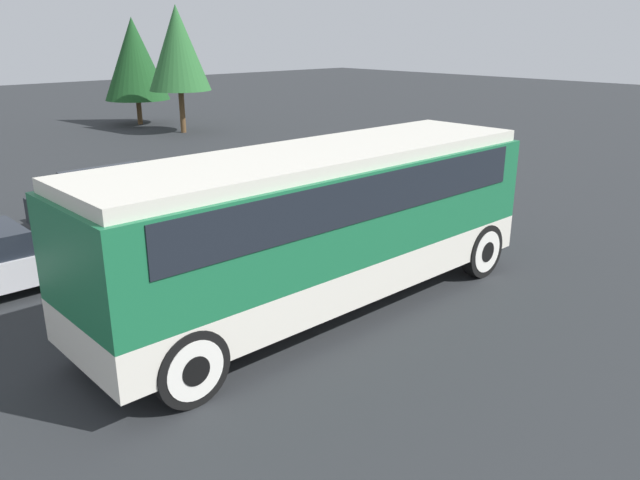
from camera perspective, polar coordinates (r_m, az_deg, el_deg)
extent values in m
plane|color=#26282B|center=(12.15, 0.00, -6.25)|extent=(120.00, 120.00, 0.00)
cube|color=silver|center=(11.81, 0.00, -2.48)|extent=(9.34, 2.50, 0.71)
cube|color=#19663D|center=(11.44, 0.00, 3.09)|extent=(9.34, 2.50, 1.67)
cube|color=black|center=(11.34, 0.00, 5.08)|extent=(8.22, 2.54, 0.75)
cube|color=beige|center=(11.23, 0.00, 7.73)|extent=(9.15, 2.30, 0.22)
cube|color=#19663D|center=(14.85, 12.94, 5.28)|extent=(0.36, 2.40, 1.90)
cylinder|color=black|center=(13.95, 14.58, -0.92)|extent=(1.17, 0.28, 1.17)
cylinder|color=silver|center=(13.95, 14.58, -0.92)|extent=(0.91, 0.30, 0.91)
cylinder|color=black|center=(13.95, 14.58, -0.92)|extent=(0.45, 0.32, 0.45)
cylinder|color=black|center=(15.22, 7.40, 1.15)|extent=(1.17, 0.28, 1.17)
cylinder|color=silver|center=(15.22, 7.40, 1.15)|extent=(0.91, 0.30, 0.91)
cylinder|color=black|center=(15.22, 7.40, 1.15)|extent=(0.45, 0.32, 0.45)
cylinder|color=black|center=(9.17, -11.76, -11.32)|extent=(1.17, 0.28, 1.17)
cylinder|color=silver|center=(9.17, -11.76, -11.32)|extent=(0.91, 0.30, 0.91)
cylinder|color=black|center=(9.17, -11.76, -11.32)|extent=(0.45, 0.32, 0.45)
cylinder|color=black|center=(11.00, -18.04, -6.63)|extent=(1.17, 0.28, 1.17)
cylinder|color=silver|center=(11.00, -18.04, -6.63)|extent=(0.91, 0.30, 0.91)
cylinder|color=black|center=(11.00, -18.04, -6.63)|extent=(0.45, 0.32, 0.45)
cube|color=black|center=(18.33, -17.79, 3.36)|extent=(4.57, 1.74, 0.69)
cube|color=black|center=(18.12, -18.50, 5.17)|extent=(2.38, 1.57, 0.57)
cylinder|color=black|center=(18.57, -11.49, 3.21)|extent=(0.60, 0.22, 0.60)
cylinder|color=black|center=(18.57, -11.49, 3.21)|extent=(0.23, 0.26, 0.23)
cylinder|color=black|center=(19.89, -13.87, 4.05)|extent=(0.60, 0.22, 0.60)
cylinder|color=black|center=(19.89, -13.87, 4.05)|extent=(0.23, 0.26, 0.23)
cylinder|color=black|center=(17.03, -22.17, 0.79)|extent=(0.60, 0.22, 0.60)
cylinder|color=black|center=(17.03, -22.17, 0.79)|extent=(0.23, 0.26, 0.23)
cylinder|color=black|center=(18.45, -23.95, 1.86)|extent=(0.60, 0.22, 0.60)
cylinder|color=black|center=(18.45, -23.95, 1.86)|extent=(0.23, 0.26, 0.23)
cube|color=maroon|center=(16.30, -13.35, 1.73)|extent=(4.58, 1.82, 0.57)
cube|color=black|center=(16.06, -14.06, 3.57)|extent=(2.38, 1.63, 0.59)
cylinder|color=black|center=(16.66, -6.35, 1.74)|extent=(0.62, 0.22, 0.62)
cylinder|color=black|center=(16.66, -6.35, 1.74)|extent=(0.24, 0.26, 0.24)
cylinder|color=black|center=(17.95, -9.49, 2.83)|extent=(0.62, 0.22, 0.62)
cylinder|color=black|center=(17.95, -9.49, 2.83)|extent=(0.24, 0.26, 0.24)
cylinder|color=black|center=(14.88, -17.88, -1.15)|extent=(0.62, 0.22, 0.62)
cylinder|color=black|center=(14.88, -17.88, -1.15)|extent=(0.24, 0.26, 0.24)
cylinder|color=black|center=(16.31, -20.38, 0.29)|extent=(0.62, 0.22, 0.62)
cylinder|color=black|center=(16.31, -20.38, 0.29)|extent=(0.24, 0.26, 0.24)
cylinder|color=black|center=(13.99, -21.53, -2.67)|extent=(0.69, 0.22, 0.69)
cylinder|color=black|center=(13.99, -21.53, -2.67)|extent=(0.26, 0.26, 0.26)
cylinder|color=black|center=(15.43, -23.78, -1.03)|extent=(0.69, 0.22, 0.69)
cylinder|color=black|center=(15.43, -23.78, -1.03)|extent=(0.26, 0.26, 0.26)
cylinder|color=brown|center=(38.01, -16.19, 11.18)|extent=(0.28, 0.28, 1.40)
cone|color=#19471E|center=(37.79, -16.60, 15.59)|extent=(3.59, 3.59, 4.46)
cylinder|color=brown|center=(34.20, -12.48, 11.39)|extent=(0.28, 0.28, 2.18)
cone|color=#28602D|center=(33.97, -12.87, 16.74)|extent=(3.17, 3.17, 4.22)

